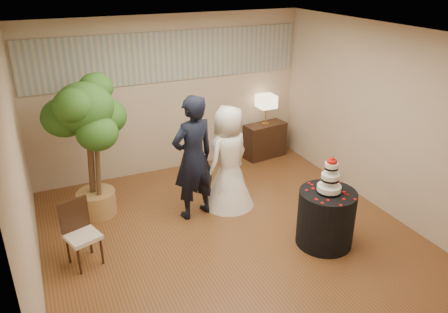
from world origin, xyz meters
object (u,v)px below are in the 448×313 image
cake_table (326,218)px  side_chair (83,235)px  table_lamp (266,110)px  ficus_tree (90,148)px  groom (193,158)px  bride (229,157)px  wedding_cake (330,175)px  console (265,140)px

cake_table → side_chair: side_chair is taller
table_lamp → ficus_tree: size_ratio=0.27×
groom → table_lamp: (2.06, 1.50, 0.03)m
cake_table → ficus_tree: 3.50m
bride → wedding_cake: bride is taller
console → groom: bearing=-151.6°
cake_table → ficus_tree: size_ratio=0.36×
table_lamp → ficus_tree: ficus_tree is taller
table_lamp → wedding_cake: bearing=-103.4°
table_lamp → cake_table: bearing=-103.4°
groom → table_lamp: bearing=-157.5°
groom → ficus_tree: bearing=-38.9°
console → side_chair: 4.29m
ficus_tree → console: bearing=14.1°
wedding_cake → ficus_tree: ficus_tree is taller
bride → cake_table: bride is taller
cake_table → console: 3.02m
groom → bride: size_ratio=1.16×
wedding_cake → cake_table: bearing=0.0°
groom → wedding_cake: groom is taller
bride → side_chair: size_ratio=1.90×
console → bride: bearing=-143.2°
wedding_cake → side_chair: size_ratio=0.59×
bride → cake_table: size_ratio=2.07×
groom → wedding_cake: 1.98m
cake_table → console: bearing=76.6°
groom → table_lamp: size_ratio=3.28×
groom → cake_table: (1.36, -1.44, -0.56)m
cake_table → ficus_tree: (-2.72, 2.08, 0.70)m
table_lamp → ficus_tree: (-3.42, -0.86, 0.11)m
table_lamp → ficus_tree: bearing=-165.9°
groom → cake_table: bearing=119.8°
wedding_cake → console: size_ratio=0.62×
bride → table_lamp: 2.04m
bride → wedding_cake: bearing=92.3°
ficus_tree → side_chair: size_ratio=2.52×
groom → cake_table: 2.06m
wedding_cake → table_lamp: (0.70, 2.94, -0.07)m
groom → ficus_tree: (-1.36, 0.65, 0.14)m
groom → bride: groom is taller
bride → ficus_tree: 2.07m
wedding_cake → side_chair: bearing=163.9°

